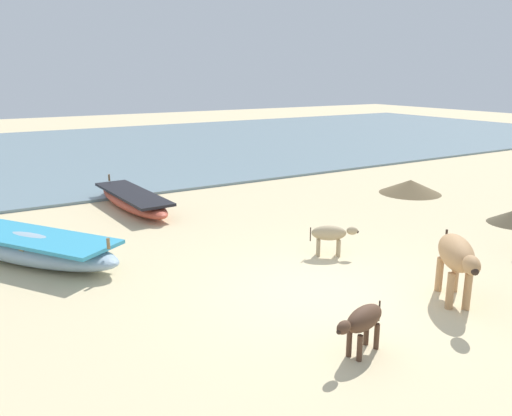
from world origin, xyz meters
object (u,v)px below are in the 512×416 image
at_px(cow_adult_tan, 457,256).
at_px(calf_near_dark, 363,321).
at_px(fishing_boat_2, 133,200).
at_px(fishing_boat_0, 31,247).
at_px(calf_far_dun, 331,234).

xyz_separation_m(cow_adult_tan, calf_near_dark, (-2.37, -0.43, -0.30)).
height_order(fishing_boat_2, calf_near_dark, fishing_boat_2).
bearing_deg(fishing_boat_2, cow_adult_tan, -166.01).
distance_m(cow_adult_tan, calf_near_dark, 2.43).
bearing_deg(fishing_boat_0, calf_near_dark, -5.34).
xyz_separation_m(fishing_boat_0, calf_far_dun, (5.21, -2.78, 0.15)).
bearing_deg(fishing_boat_0, fishing_boat_2, 100.55).
bearing_deg(cow_adult_tan, calf_near_dark, -42.42).
bearing_deg(calf_near_dark, fishing_boat_2, -104.31).
distance_m(fishing_boat_0, fishing_boat_2, 4.16).
relative_size(fishing_boat_0, calf_far_dun, 4.72).
bearing_deg(fishing_boat_2, calf_near_dark, 178.24).
distance_m(fishing_boat_2, cow_adult_tan, 8.78).
relative_size(fishing_boat_0, calf_near_dark, 4.23).
bearing_deg(fishing_boat_2, fishing_boat_0, 131.13).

